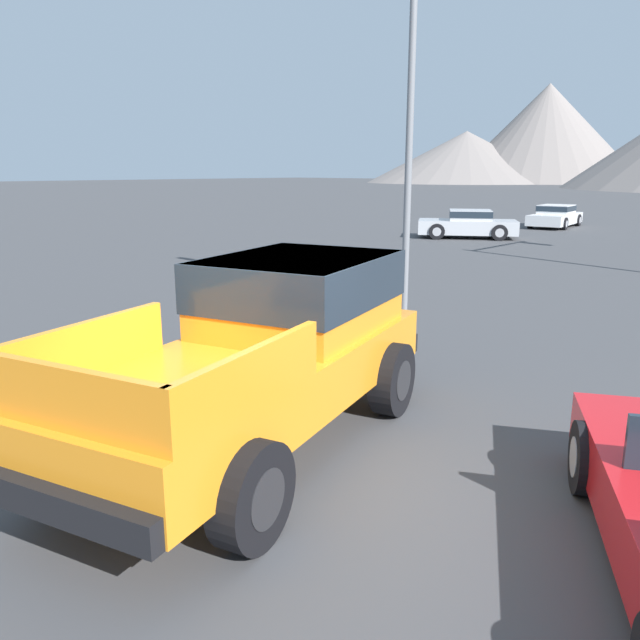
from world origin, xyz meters
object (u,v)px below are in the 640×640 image
object	(u,v)px
parked_car_white	(555,216)
street_lamp_post	(411,88)
orange_pickup_truck	(273,339)
parked_car_silver	(468,224)

from	to	relation	value
parked_car_white	street_lamp_post	world-z (taller)	street_lamp_post
orange_pickup_truck	parked_car_silver	size ratio (longest dim) A/B	1.24
orange_pickup_truck	parked_car_silver	world-z (taller)	orange_pickup_truck
orange_pickup_truck	street_lamp_post	xyz separation A→B (m)	(-2.50, 5.95, 3.27)
parked_car_white	parked_car_silver	bearing A→B (deg)	77.88
street_lamp_post	parked_car_silver	bearing A→B (deg)	115.24
parked_car_silver	parked_car_white	size ratio (longest dim) A/B	0.98
orange_pickup_truck	parked_car_white	distance (m)	28.55
parked_car_silver	orange_pickup_truck	bearing A→B (deg)	171.97
street_lamp_post	orange_pickup_truck	bearing A→B (deg)	-67.21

